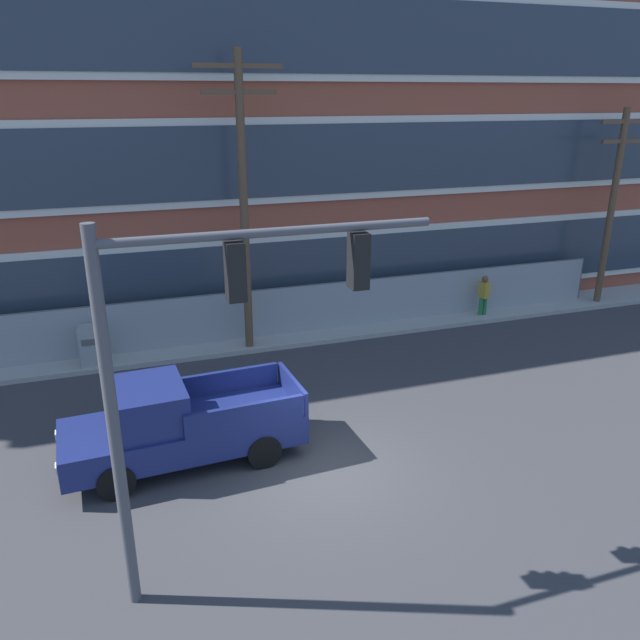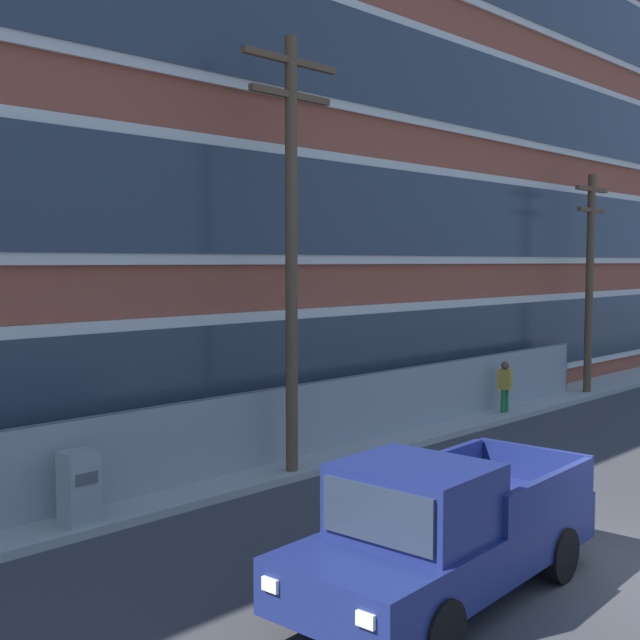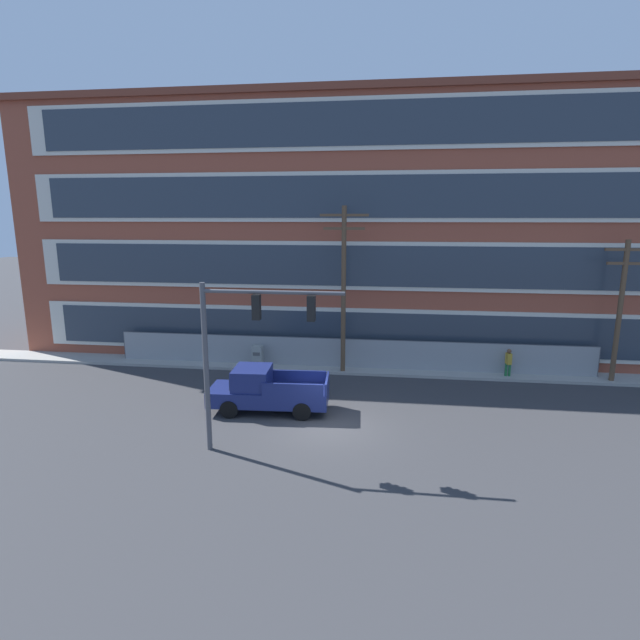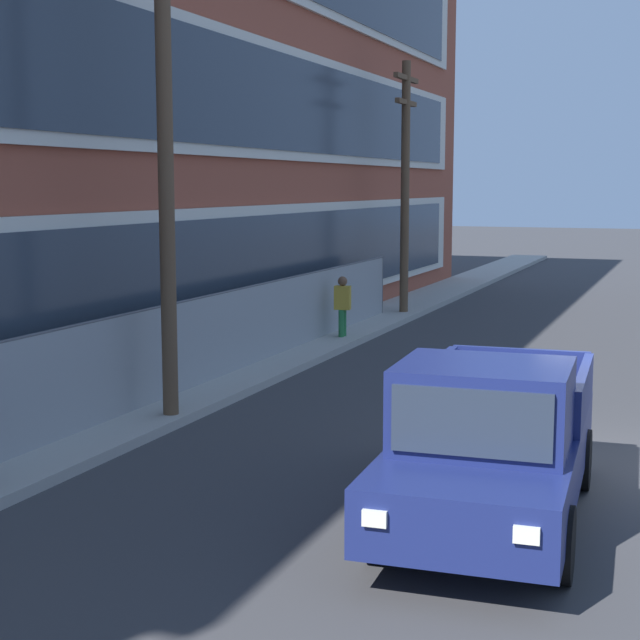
{
  "view_description": "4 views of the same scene",
  "coord_description": "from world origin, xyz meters",
  "px_view_note": "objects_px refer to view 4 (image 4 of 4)",
  "views": [
    {
      "loc": [
        -4.01,
        -11.53,
        8.07
      ],
      "look_at": [
        1.03,
        3.4,
        2.32
      ],
      "focal_mm": 35.0,
      "sensor_mm": 36.0,
      "label": 1
    },
    {
      "loc": [
        -11.87,
        -4.83,
        4.64
      ],
      "look_at": [
        -1.34,
        5.33,
        3.57
      ],
      "focal_mm": 45.0,
      "sensor_mm": 36.0,
      "label": 2
    },
    {
      "loc": [
        2.2,
        -19.64,
        8.75
      ],
      "look_at": [
        -0.82,
        3.04,
        3.97
      ],
      "focal_mm": 28.0,
      "sensor_mm": 36.0,
      "label": 3
    },
    {
      "loc": [
        -14.14,
        -0.82,
        3.97
      ],
      "look_at": [
        0.18,
        4.78,
        1.85
      ],
      "focal_mm": 55.0,
      "sensor_mm": 36.0,
      "label": 4
    }
  ],
  "objects_px": {
    "pickup_truck_navy": "(491,445)",
    "utility_pole_near_corner": "(165,111)",
    "pedestrian_near_cabinet": "(343,305)",
    "utility_pole_midblock": "(405,178)"
  },
  "relations": [
    {
      "from": "pickup_truck_navy",
      "to": "utility_pole_near_corner",
      "type": "distance_m",
      "value": 7.9
    },
    {
      "from": "pickup_truck_navy",
      "to": "utility_pole_midblock",
      "type": "distance_m",
      "value": 18.69
    },
    {
      "from": "utility_pole_midblock",
      "to": "utility_pole_near_corner",
      "type": "bearing_deg",
      "value": -179.23
    },
    {
      "from": "pickup_truck_navy",
      "to": "utility_pole_near_corner",
      "type": "bearing_deg",
      "value": 63.55
    },
    {
      "from": "utility_pole_near_corner",
      "to": "utility_pole_midblock",
      "type": "relative_size",
      "value": 1.22
    },
    {
      "from": "pedestrian_near_cabinet",
      "to": "utility_pole_near_corner",
      "type": "bearing_deg",
      "value": -178.53
    },
    {
      "from": "pickup_truck_navy",
      "to": "pedestrian_near_cabinet",
      "type": "xyz_separation_m",
      "value": [
        12.01,
        6.22,
        0.02
      ]
    },
    {
      "from": "pickup_truck_navy",
      "to": "utility_pole_midblock",
      "type": "xyz_separation_m",
      "value": [
        17.34,
        6.19,
        3.23
      ]
    },
    {
      "from": "utility_pole_midblock",
      "to": "pedestrian_near_cabinet",
      "type": "height_order",
      "value": "utility_pole_midblock"
    },
    {
      "from": "pickup_truck_navy",
      "to": "utility_pole_midblock",
      "type": "bearing_deg",
      "value": 19.64
    }
  ]
}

